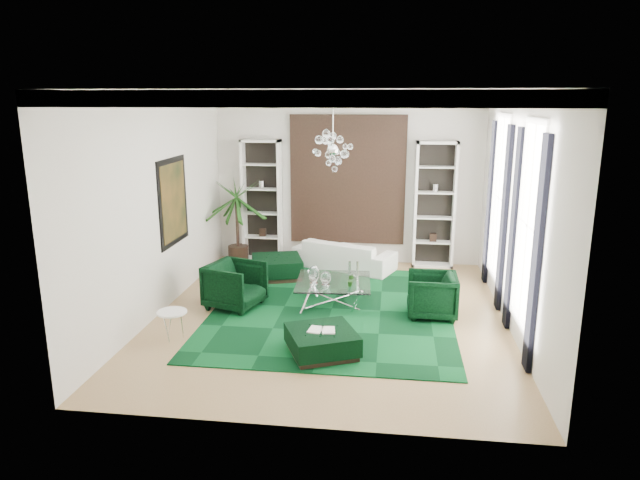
# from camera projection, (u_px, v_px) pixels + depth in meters

# --- Properties ---
(floor) EXTENTS (6.00, 7.00, 0.02)m
(floor) POSITION_uv_depth(u_px,v_px,m) (330.00, 316.00, 9.98)
(floor) COLOR tan
(floor) RESTS_ON ground
(ceiling) EXTENTS (6.00, 7.00, 0.02)m
(ceiling) POSITION_uv_depth(u_px,v_px,m) (331.00, 91.00, 9.05)
(ceiling) COLOR white
(ceiling) RESTS_ON ground
(wall_back) EXTENTS (6.00, 0.02, 3.80)m
(wall_back) POSITION_uv_depth(u_px,v_px,m) (348.00, 180.00, 12.89)
(wall_back) COLOR silver
(wall_back) RESTS_ON ground
(wall_front) EXTENTS (6.00, 0.02, 3.80)m
(wall_front) POSITION_uv_depth(u_px,v_px,m) (295.00, 271.00, 6.14)
(wall_front) COLOR silver
(wall_front) RESTS_ON ground
(wall_left) EXTENTS (0.02, 7.00, 3.80)m
(wall_left) POSITION_uv_depth(u_px,v_px,m) (158.00, 205.00, 9.89)
(wall_left) COLOR silver
(wall_left) RESTS_ON ground
(wall_right) EXTENTS (0.02, 7.00, 3.80)m
(wall_right) POSITION_uv_depth(u_px,v_px,m) (517.00, 214.00, 9.14)
(wall_right) COLOR silver
(wall_right) RESTS_ON ground
(crown_molding) EXTENTS (6.00, 7.00, 0.18)m
(crown_molding) POSITION_uv_depth(u_px,v_px,m) (331.00, 98.00, 9.08)
(crown_molding) COLOR white
(crown_molding) RESTS_ON ceiling
(ceiling_medallion) EXTENTS (0.90, 0.90, 0.05)m
(ceiling_medallion) POSITION_uv_depth(u_px,v_px,m) (333.00, 94.00, 9.35)
(ceiling_medallion) COLOR white
(ceiling_medallion) RESTS_ON ceiling
(tapestry) EXTENTS (2.50, 0.06, 2.80)m
(tapestry) POSITION_uv_depth(u_px,v_px,m) (347.00, 180.00, 12.84)
(tapestry) COLOR black
(tapestry) RESTS_ON wall_back
(shelving_left) EXTENTS (0.90, 0.38, 2.80)m
(shelving_left) POSITION_uv_depth(u_px,v_px,m) (262.00, 201.00, 13.06)
(shelving_left) COLOR white
(shelving_left) RESTS_ON floor
(shelving_right) EXTENTS (0.90, 0.38, 2.80)m
(shelving_right) POSITION_uv_depth(u_px,v_px,m) (435.00, 205.00, 12.58)
(shelving_right) COLOR white
(shelving_right) RESTS_ON floor
(painting) EXTENTS (0.04, 1.30, 1.60)m
(painting) POSITION_uv_depth(u_px,v_px,m) (174.00, 202.00, 10.47)
(painting) COLOR black
(painting) RESTS_ON wall_left
(window_near) EXTENTS (0.03, 1.10, 2.90)m
(window_near) POSITION_uv_depth(u_px,v_px,m) (528.00, 226.00, 8.28)
(window_near) COLOR white
(window_near) RESTS_ON wall_right
(curtain_near_a) EXTENTS (0.07, 0.30, 3.25)m
(curtain_near_a) POSITION_uv_depth(u_px,v_px,m) (537.00, 257.00, 7.59)
(curtain_near_a) COLOR black
(curtain_near_a) RESTS_ON floor
(curtain_near_b) EXTENTS (0.07, 0.30, 3.25)m
(curtain_near_b) POSITION_uv_depth(u_px,v_px,m) (513.00, 230.00, 9.09)
(curtain_near_b) COLOR black
(curtain_near_b) RESTS_ON floor
(window_far) EXTENTS (0.03, 1.10, 2.90)m
(window_far) POSITION_uv_depth(u_px,v_px,m) (499.00, 198.00, 10.59)
(window_far) COLOR white
(window_far) RESTS_ON wall_right
(curtain_far_a) EXTENTS (0.07, 0.30, 3.25)m
(curtain_far_a) POSITION_uv_depth(u_px,v_px,m) (504.00, 219.00, 9.90)
(curtain_far_a) COLOR black
(curtain_far_a) RESTS_ON floor
(curtain_far_b) EXTENTS (0.07, 0.30, 3.25)m
(curtain_far_b) POSITION_uv_depth(u_px,v_px,m) (490.00, 203.00, 11.40)
(curtain_far_b) COLOR black
(curtain_far_b) RESTS_ON floor
(rug) EXTENTS (4.20, 5.00, 0.02)m
(rug) POSITION_uv_depth(u_px,v_px,m) (332.00, 309.00, 10.26)
(rug) COLOR black
(rug) RESTS_ON floor
(sofa) EXTENTS (2.37, 1.62, 0.64)m
(sofa) POSITION_uv_depth(u_px,v_px,m) (344.00, 255.00, 12.64)
(sofa) COLOR white
(sofa) RESTS_ON floor
(armchair_left) EXTENTS (1.14, 1.13, 0.83)m
(armchair_left) POSITION_uv_depth(u_px,v_px,m) (235.00, 285.00, 10.29)
(armchair_left) COLOR black
(armchair_left) RESTS_ON floor
(armchair_right) EXTENTS (0.85, 0.83, 0.77)m
(armchair_right) POSITION_uv_depth(u_px,v_px,m) (432.00, 295.00, 9.86)
(armchair_right) COLOR black
(armchair_right) RESTS_ON floor
(coffee_table) EXTENTS (1.41, 1.41, 0.46)m
(coffee_table) POSITION_uv_depth(u_px,v_px,m) (333.00, 293.00, 10.45)
(coffee_table) COLOR white
(coffee_table) RESTS_ON floor
(ottoman_side) EXTENTS (1.25, 1.25, 0.44)m
(ottoman_side) POSITION_uv_depth(u_px,v_px,m) (277.00, 268.00, 12.02)
(ottoman_side) COLOR black
(ottoman_side) RESTS_ON floor
(ottoman_front) EXTENTS (1.24, 1.24, 0.38)m
(ottoman_front) POSITION_uv_depth(u_px,v_px,m) (322.00, 342.00, 8.43)
(ottoman_front) COLOR black
(ottoman_front) RESTS_ON floor
(book) EXTENTS (0.40, 0.27, 0.03)m
(book) POSITION_uv_depth(u_px,v_px,m) (322.00, 330.00, 8.39)
(book) COLOR white
(book) RESTS_ON ottoman_front
(side_table) EXTENTS (0.53, 0.53, 0.45)m
(side_table) POSITION_uv_depth(u_px,v_px,m) (173.00, 326.00, 8.96)
(side_table) COLOR white
(side_table) RESTS_ON floor
(palm) EXTENTS (1.80, 1.80, 2.50)m
(palm) POSITION_uv_depth(u_px,v_px,m) (237.00, 210.00, 12.82)
(palm) COLOR #1A4813
(palm) RESTS_ON floor
(chandelier) EXTENTS (0.93, 0.93, 0.71)m
(chandelier) POSITION_uv_depth(u_px,v_px,m) (333.00, 150.00, 9.57)
(chandelier) COLOR white
(chandelier) RESTS_ON ceiling
(table_plant) EXTENTS (0.16, 0.14, 0.23)m
(table_plant) POSITION_uv_depth(u_px,v_px,m) (351.00, 280.00, 10.06)
(table_plant) COLOR #1A4813
(table_plant) RESTS_ON coffee_table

